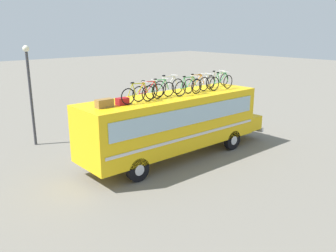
{
  "coord_description": "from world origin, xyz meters",
  "views": [
    {
      "loc": [
        -10.66,
        -11.93,
        6.01
      ],
      "look_at": [
        -0.28,
        0.0,
        1.64
      ],
      "focal_mm": 37.72,
      "sensor_mm": 36.0,
      "label": 1
    }
  ],
  "objects_px": {
    "rooftop_bicycle_7": "(203,83)",
    "street_lamp": "(30,86)",
    "rooftop_bicycle_2": "(148,92)",
    "rooftop_bicycle_9": "(217,80)",
    "rooftop_bicycle_4": "(169,87)",
    "bus": "(175,121)",
    "luggage_bag_2": "(122,101)",
    "luggage_bag_1": "(104,103)",
    "rooftop_bicycle_8": "(221,82)",
    "rooftop_bicycle_5": "(189,87)",
    "rooftop_bicycle_3": "(160,90)",
    "rooftop_bicycle_1": "(138,94)",
    "rooftop_bicycle_6": "(196,84)"
  },
  "relations": [
    {
      "from": "rooftop_bicycle_1",
      "to": "rooftop_bicycle_6",
      "type": "xyz_separation_m",
      "value": [
        3.64,
        0.24,
        0.01
      ]
    },
    {
      "from": "luggage_bag_2",
      "to": "rooftop_bicycle_4",
      "type": "relative_size",
      "value": 0.27
    },
    {
      "from": "rooftop_bicycle_1",
      "to": "rooftop_bicycle_8",
      "type": "distance_m",
      "value": 5.12
    },
    {
      "from": "rooftop_bicycle_1",
      "to": "luggage_bag_1",
      "type": "bearing_deg",
      "value": 173.18
    },
    {
      "from": "rooftop_bicycle_4",
      "to": "luggage_bag_1",
      "type": "bearing_deg",
      "value": -174.88
    },
    {
      "from": "rooftop_bicycle_1",
      "to": "rooftop_bicycle_8",
      "type": "bearing_deg",
      "value": -0.62
    },
    {
      "from": "rooftop_bicycle_1",
      "to": "rooftop_bicycle_9",
      "type": "bearing_deg",
      "value": 7.31
    },
    {
      "from": "rooftop_bicycle_7",
      "to": "street_lamp",
      "type": "distance_m",
      "value": 8.89
    },
    {
      "from": "luggage_bag_1",
      "to": "rooftop_bicycle_5",
      "type": "bearing_deg",
      "value": -3.07
    },
    {
      "from": "bus",
      "to": "luggage_bag_2",
      "type": "bearing_deg",
      "value": -176.62
    },
    {
      "from": "rooftop_bicycle_4",
      "to": "rooftop_bicycle_6",
      "type": "xyz_separation_m",
      "value": [
        1.53,
        -0.27,
        -0.02
      ]
    },
    {
      "from": "rooftop_bicycle_4",
      "to": "rooftop_bicycle_7",
      "type": "height_order",
      "value": "rooftop_bicycle_4"
    },
    {
      "from": "bus",
      "to": "luggage_bag_1",
      "type": "xyz_separation_m",
      "value": [
        -3.87,
        -0.16,
        1.43
      ]
    },
    {
      "from": "luggage_bag_1",
      "to": "rooftop_bicycle_8",
      "type": "bearing_deg",
      "value": -2.04
    },
    {
      "from": "rooftop_bicycle_5",
      "to": "rooftop_bicycle_3",
      "type": "bearing_deg",
      "value": 168.25
    },
    {
      "from": "rooftop_bicycle_1",
      "to": "rooftop_bicycle_8",
      "type": "xyz_separation_m",
      "value": [
        5.12,
        -0.06,
        0.01
      ]
    },
    {
      "from": "luggage_bag_2",
      "to": "rooftop_bicycle_4",
      "type": "height_order",
      "value": "rooftop_bicycle_4"
    },
    {
      "from": "rooftop_bicycle_1",
      "to": "bus",
      "type": "bearing_deg",
      "value": 8.12
    },
    {
      "from": "rooftop_bicycle_2",
      "to": "rooftop_bicycle_9",
      "type": "relative_size",
      "value": 0.98
    },
    {
      "from": "luggage_bag_1",
      "to": "rooftop_bicycle_5",
      "type": "relative_size",
      "value": 0.4
    },
    {
      "from": "luggage_bag_2",
      "to": "rooftop_bicycle_8",
      "type": "height_order",
      "value": "rooftop_bicycle_8"
    },
    {
      "from": "luggage_bag_1",
      "to": "rooftop_bicycle_3",
      "type": "distance_m",
      "value": 2.89
    },
    {
      "from": "rooftop_bicycle_4",
      "to": "rooftop_bicycle_5",
      "type": "xyz_separation_m",
      "value": [
        0.73,
        -0.56,
        -0.02
      ]
    },
    {
      "from": "rooftop_bicycle_4",
      "to": "luggage_bag_2",
      "type": "bearing_deg",
      "value": -172.92
    },
    {
      "from": "rooftop_bicycle_7",
      "to": "street_lamp",
      "type": "bearing_deg",
      "value": 135.13
    },
    {
      "from": "luggage_bag_2",
      "to": "street_lamp",
      "type": "height_order",
      "value": "street_lamp"
    },
    {
      "from": "luggage_bag_1",
      "to": "luggage_bag_2",
      "type": "bearing_deg",
      "value": -1.64
    },
    {
      "from": "rooftop_bicycle_4",
      "to": "rooftop_bicycle_7",
      "type": "relative_size",
      "value": 1.1
    },
    {
      "from": "rooftop_bicycle_2",
      "to": "rooftop_bicycle_8",
      "type": "relative_size",
      "value": 0.98
    },
    {
      "from": "bus",
      "to": "rooftop_bicycle_1",
      "type": "xyz_separation_m",
      "value": [
        -2.36,
        -0.34,
        1.63
      ]
    },
    {
      "from": "luggage_bag_1",
      "to": "rooftop_bicycle_5",
      "type": "xyz_separation_m",
      "value": [
        4.34,
        -0.23,
        0.21
      ]
    },
    {
      "from": "rooftop_bicycle_7",
      "to": "luggage_bag_2",
      "type": "bearing_deg",
      "value": -177.48
    },
    {
      "from": "luggage_bag_2",
      "to": "rooftop_bicycle_9",
      "type": "xyz_separation_m",
      "value": [
        6.42,
        0.58,
        0.22
      ]
    },
    {
      "from": "rooftop_bicycle_1",
      "to": "rooftop_bicycle_5",
      "type": "distance_m",
      "value": 2.83
    },
    {
      "from": "rooftop_bicycle_2",
      "to": "rooftop_bicycle_7",
      "type": "xyz_separation_m",
      "value": [
        3.6,
        0.18,
        -0.01
      ]
    },
    {
      "from": "rooftop_bicycle_5",
      "to": "rooftop_bicycle_9",
      "type": "xyz_separation_m",
      "value": [
        2.9,
        0.79,
        -0.02
      ]
    },
    {
      "from": "luggage_bag_2",
      "to": "rooftop_bicycle_2",
      "type": "height_order",
      "value": "rooftop_bicycle_2"
    },
    {
      "from": "rooftop_bicycle_4",
      "to": "bus",
      "type": "bearing_deg",
      "value": -33.32
    },
    {
      "from": "luggage_bag_1",
      "to": "luggage_bag_2",
      "type": "relative_size",
      "value": 1.41
    },
    {
      "from": "rooftop_bicycle_2",
      "to": "rooftop_bicycle_9",
      "type": "bearing_deg",
      "value": 6.1
    },
    {
      "from": "rooftop_bicycle_6",
      "to": "street_lamp",
      "type": "distance_m",
      "value": 8.55
    },
    {
      "from": "luggage_bag_1",
      "to": "rooftop_bicycle_3",
      "type": "height_order",
      "value": "rooftop_bicycle_3"
    },
    {
      "from": "bus",
      "to": "rooftop_bicycle_1",
      "type": "bearing_deg",
      "value": -171.88
    },
    {
      "from": "luggage_bag_1",
      "to": "luggage_bag_2",
      "type": "xyz_separation_m",
      "value": [
        0.82,
        -0.02,
        -0.02
      ]
    },
    {
      "from": "rooftop_bicycle_2",
      "to": "rooftop_bicycle_4",
      "type": "relative_size",
      "value": 0.93
    },
    {
      "from": "rooftop_bicycle_8",
      "to": "rooftop_bicycle_2",
      "type": "bearing_deg",
      "value": 176.76
    },
    {
      "from": "rooftop_bicycle_1",
      "to": "rooftop_bicycle_7",
      "type": "distance_m",
      "value": 4.3
    },
    {
      "from": "rooftop_bicycle_5",
      "to": "rooftop_bicycle_9",
      "type": "relative_size",
      "value": 0.99
    },
    {
      "from": "rooftop_bicycle_7",
      "to": "rooftop_bicycle_9",
      "type": "height_order",
      "value": "rooftop_bicycle_9"
    },
    {
      "from": "luggage_bag_1",
      "to": "rooftop_bicycle_7",
      "type": "height_order",
      "value": "rooftop_bicycle_7"
    }
  ]
}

